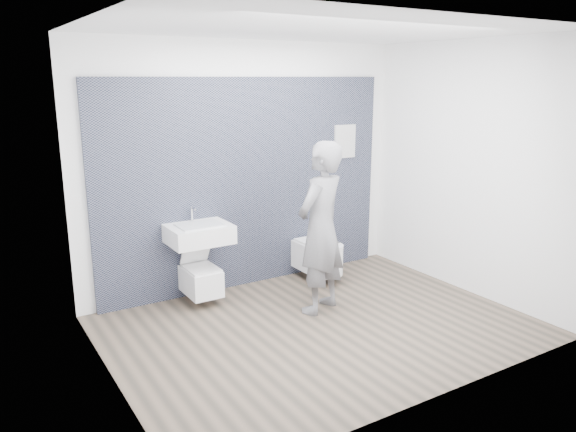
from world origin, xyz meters
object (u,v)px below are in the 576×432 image
toilet_rounded (320,257)px  visitor (321,228)px  washbasin (199,233)px  toilet_square (201,279)px

toilet_rounded → visitor: size_ratio=0.38×
washbasin → visitor: 1.30m
washbasin → visitor: bearing=-40.7°
toilet_square → washbasin: bearing=-90.0°
toilet_rounded → toilet_square: bearing=176.1°
toilet_square → visitor: size_ratio=0.35×
washbasin → toilet_square: washbasin is taller
toilet_square → visitor: visitor is taller
washbasin → toilet_rounded: 1.59m
toilet_square → toilet_rounded: 1.51m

